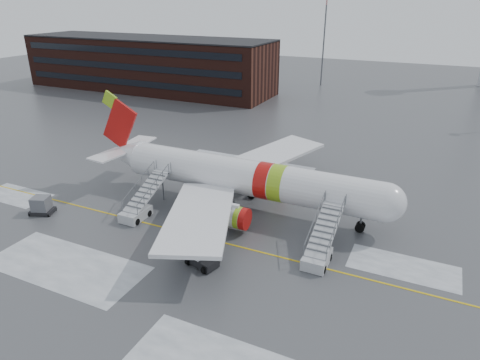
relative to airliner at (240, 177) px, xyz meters
The scene contains 8 objects.
ground 7.87m from the airliner, 110.80° to the right, with size 260.00×260.00×0.00m, color #494C4F.
airliner is the anchor object (origin of this frame).
airstair_fwd 12.74m from the airliner, 31.48° to the right, with size 2.05×7.70×3.48m.
airstair_aft 10.91m from the airliner, 142.14° to the right, with size 2.05×7.70×3.48m.
pushback_tug 12.01m from the airliner, 81.37° to the right, with size 3.02×2.57×1.56m.
uld_container 21.08m from the airliner, 149.92° to the right, with size 2.72×2.36×1.87m.
terminal_building 67.85m from the airliner, 134.50° to the left, with size 62.00×16.11×12.30m.
light_mast_far_n 72.89m from the airliner, 98.38° to the left, with size 1.20×1.20×24.25m.
Camera 1 is at (20.35, -31.31, 21.08)m, focal length 32.00 mm.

